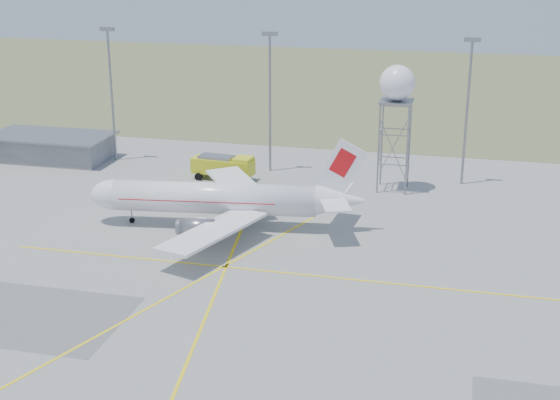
# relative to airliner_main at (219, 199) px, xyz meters

# --- Properties ---
(grass_strip) EXTENTS (400.00, 120.00, 0.03)m
(grass_strip) POSITION_rel_airliner_main_xyz_m (10.07, 98.37, -3.46)
(grass_strip) COLOR #5B6E3C
(grass_strip) RESTS_ON ground
(building_grey) EXTENTS (19.00, 10.00, 3.90)m
(building_grey) POSITION_rel_airliner_main_xyz_m (-34.93, 22.37, -1.50)
(building_grey) COLOR gray
(building_grey) RESTS_ON ground
(mast_a) EXTENTS (2.20, 0.50, 20.50)m
(mast_a) POSITION_rel_airliner_main_xyz_m (-24.93, 24.37, 8.60)
(mast_a) COLOR gray
(mast_a) RESTS_ON ground
(mast_b) EXTENTS (2.20, 0.50, 20.50)m
(mast_b) POSITION_rel_airliner_main_xyz_m (0.07, 24.37, 8.60)
(mast_b) COLOR gray
(mast_b) RESTS_ON ground
(mast_c) EXTENTS (2.20, 0.50, 20.50)m
(mast_c) POSITION_rel_airliner_main_xyz_m (28.07, 24.37, 8.60)
(mast_c) COLOR gray
(mast_c) RESTS_ON ground
(airliner_main) EXTENTS (33.27, 32.11, 11.33)m
(airliner_main) POSITION_rel_airliner_main_xyz_m (0.00, 0.00, 0.00)
(airliner_main) COLOR white
(airliner_main) RESTS_ON ground
(radar_tower) EXTENTS (4.76, 4.76, 17.24)m
(radar_tower) POSITION_rel_airliner_main_xyz_m (18.79, 19.42, 6.20)
(radar_tower) COLOR gray
(radar_tower) RESTS_ON ground
(fire_truck) EXTENTS (9.19, 4.34, 3.57)m
(fire_truck) POSITION_rel_airliner_main_xyz_m (-5.16, 18.34, -1.76)
(fire_truck) COLOR #CDD218
(fire_truck) RESTS_ON ground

